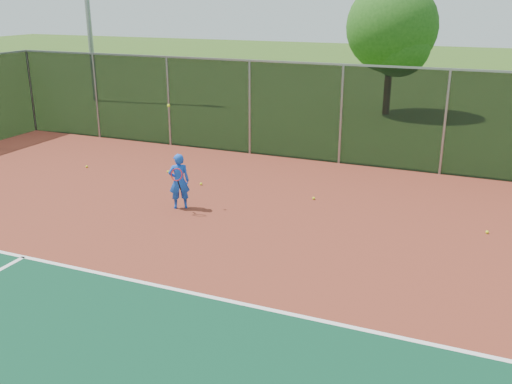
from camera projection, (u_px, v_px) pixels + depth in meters
court_apron at (364, 372)px, 7.83m from camera, size 30.00×20.00×0.02m
fence_back at (445, 122)px, 16.06m from camera, size 30.00×0.06×3.03m
tennis_player at (179, 181)px, 13.67m from camera, size 0.60×0.69×2.51m
practice_ball_2 at (87, 167)px, 17.15m from camera, size 0.07×0.07×0.07m
practice_ball_4 at (168, 172)px, 16.66m from camera, size 0.07×0.07×0.07m
practice_ball_6 at (487, 232)px, 12.37m from camera, size 0.07×0.07×0.07m
practice_ball_7 at (314, 198)px, 14.45m from camera, size 0.07×0.07×0.07m
practice_ball_8 at (201, 184)px, 15.57m from camera, size 0.07×0.07×0.07m
tree_back_left at (394, 31)px, 23.91m from camera, size 3.84×3.84×5.64m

